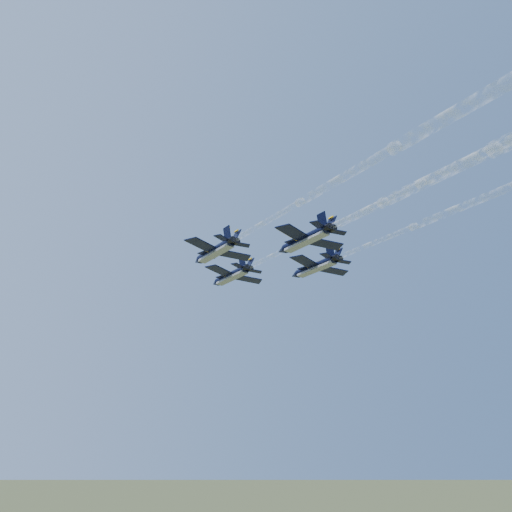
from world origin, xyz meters
TOP-DOWN VIEW (x-y plane):
  - jet_lead at (4.97, 12.36)m, footprint 11.38×14.88m
  - jet_left at (-6.46, 0.13)m, footprint 11.38×14.88m
  - jet_right at (13.29, -1.80)m, footprint 11.38×14.88m
  - jet_slot at (1.07, -13.34)m, footprint 11.38×14.88m
  - smoke_trail_lead at (-1.04, -41.37)m, footprint 9.63×72.83m
  - smoke_trail_left at (-12.47, -53.60)m, footprint 9.63×72.83m

SIDE VIEW (x-z plane):
  - jet_lead at x=4.97m, z-range 94.83..98.33m
  - jet_left at x=-6.46m, z-range 94.83..98.33m
  - jet_right at x=13.29m, z-range 94.83..98.33m
  - jet_slot at x=1.07m, z-range 94.83..98.33m
  - smoke_trail_lead at x=-1.04m, z-range 95.56..97.66m
  - smoke_trail_left at x=-12.47m, z-range 95.56..97.66m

